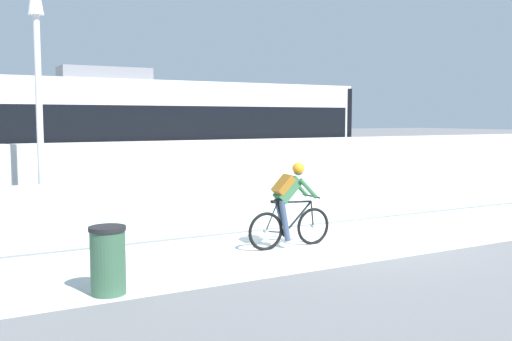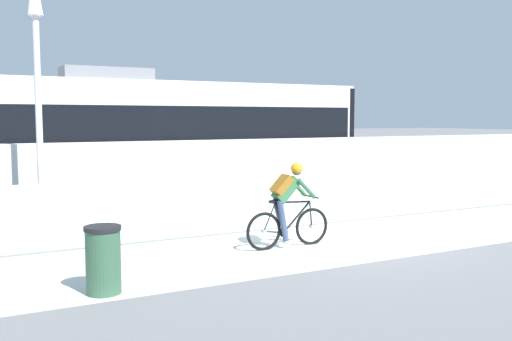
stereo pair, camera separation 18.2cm
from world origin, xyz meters
The scene contains 10 objects.
ground_plane centered at (0.00, 0.00, 0.00)m, with size 200.00×200.00×0.00m, color slate.
bike_path_deck centered at (0.00, 0.00, 0.01)m, with size 32.00×3.20×0.01m, color silver.
glass_parapet centered at (0.00, 1.85, 0.62)m, with size 32.00×0.05×1.25m, color silver.
concrete_barrier_wall centered at (0.00, 3.65, 0.95)m, with size 32.00×0.36×1.91m, color silver.
tram_rail_near centered at (0.00, 6.13, 0.00)m, with size 32.00×0.08×0.01m, color #595654.
tram_rail_far centered at (0.00, 7.57, 0.00)m, with size 32.00×0.08×0.01m, color #595654.
tram centered at (-1.28, 6.85, 1.89)m, with size 11.06×2.54×3.81m.
cyclist_on_bike centered at (-1.54, 0.00, 0.80)m, with size 1.77×0.58×1.61m.
lamp_post_antenna centered at (-5.62, 2.15, 3.29)m, with size 0.28×0.28×5.20m.
trash_bin centered at (-5.26, -1.25, 0.48)m, with size 0.51×0.51×0.96m.
Camera 2 is at (-7.00, -9.07, 2.44)m, focal length 40.02 mm.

